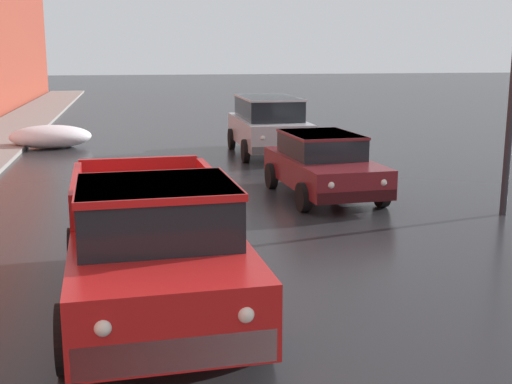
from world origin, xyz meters
name	(u,v)px	position (x,y,z in m)	size (l,w,h in m)	color
snow_bank_near_corner_left	(51,137)	(-4.37, 25.03, 0.38)	(2.70, 1.44, 0.78)	white
pickup_truck_red_approaching_near_lane	(154,244)	(-1.56, 9.79, 0.88)	(2.35, 5.11, 1.76)	red
sedan_maroon_parked_kerbside_close	(323,163)	(2.42, 15.88, 0.75)	(2.06, 4.07, 1.42)	maroon
suv_silver_parked_kerbside_mid	(268,123)	(2.55, 22.27, 0.99)	(2.16, 4.62, 1.82)	#B7B7BC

